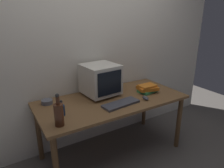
# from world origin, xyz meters

# --- Properties ---
(ground_plane) EXTENTS (6.00, 6.00, 0.00)m
(ground_plane) POSITION_xyz_m (0.00, 0.00, 0.00)
(ground_plane) COLOR #56514C
(back_wall) EXTENTS (4.00, 0.08, 2.50)m
(back_wall) POSITION_xyz_m (0.00, 0.45, 1.25)
(back_wall) COLOR silver
(back_wall) RESTS_ON ground
(desk) EXTENTS (1.68, 0.79, 0.72)m
(desk) POSITION_xyz_m (0.00, 0.00, 0.64)
(desk) COLOR brown
(desk) RESTS_ON ground
(crt_monitor) EXTENTS (0.41, 0.42, 0.37)m
(crt_monitor) POSITION_xyz_m (-0.05, 0.18, 0.92)
(crt_monitor) COLOR beige
(crt_monitor) RESTS_ON desk
(keyboard) EXTENTS (0.43, 0.19, 0.02)m
(keyboard) POSITION_xyz_m (-0.00, -0.18, 0.73)
(keyboard) COLOR #3F3F47
(keyboard) RESTS_ON desk
(computer_mouse) EXTENTS (0.08, 0.11, 0.04)m
(computer_mouse) POSITION_xyz_m (0.32, -0.21, 0.74)
(computer_mouse) COLOR #3F3F47
(computer_mouse) RESTS_ON desk
(bottle_tall) EXTENTS (0.08, 0.08, 0.30)m
(bottle_tall) POSITION_xyz_m (-0.69, -0.26, 0.83)
(bottle_tall) COLOR #472314
(bottle_tall) RESTS_ON desk
(bottle_short) EXTENTS (0.06, 0.06, 0.16)m
(bottle_short) POSITION_xyz_m (-0.61, -0.09, 0.78)
(bottle_short) COLOR navy
(bottle_short) RESTS_ON desk
(book_stack) EXTENTS (0.27, 0.22, 0.10)m
(book_stack) POSITION_xyz_m (0.48, -0.05, 0.77)
(book_stack) COLOR #33894C
(book_stack) RESTS_ON desk
(cd_spindle) EXTENTS (0.12, 0.12, 0.04)m
(cd_spindle) POSITION_xyz_m (-0.67, 0.25, 0.75)
(cd_spindle) COLOR #595B66
(cd_spindle) RESTS_ON desk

